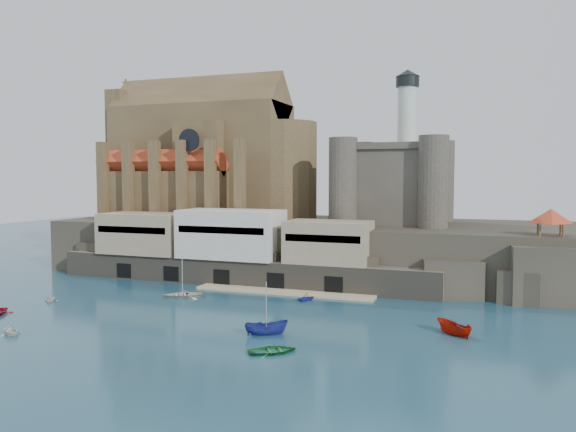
# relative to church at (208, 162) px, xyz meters

# --- Properties ---
(ground) EXTENTS (300.00, 300.00, 0.00)m
(ground) POSITION_rel_church_xyz_m (24.13, -41.85, -22.13)
(ground) COLOR #193F52
(ground) RESTS_ON ground
(promontory) EXTENTS (100.00, 36.00, 10.00)m
(promontory) POSITION_rel_church_xyz_m (23.94, -2.48, -17.20)
(promontory) COLOR #2A2620
(promontory) RESTS_ON ground
(quay) EXTENTS (70.00, 12.00, 13.05)m
(quay) POSITION_rel_church_xyz_m (13.94, -18.78, -16.06)
(quay) COLOR #5E584B
(quay) RESTS_ON ground
(church) EXTENTS (47.00, 25.93, 30.51)m
(church) POSITION_rel_church_xyz_m (0.00, 0.00, 0.00)
(church) COLOR #503E25
(church) RESTS_ON promontory
(castle_keep) EXTENTS (21.20, 21.20, 29.30)m
(castle_keep) POSITION_rel_church_xyz_m (40.21, -0.78, -3.81)
(castle_keep) COLOR #403B32
(castle_keep) RESTS_ON promontory
(rock_outcrop) EXTENTS (14.50, 10.50, 8.70)m
(rock_outcrop) POSITION_rel_church_xyz_m (66.13, -16.01, -18.11)
(rock_outcrop) COLOR #2A2620
(rock_outcrop) RESTS_ON ground
(pavilion) EXTENTS (6.40, 6.40, 5.40)m
(pavilion) POSITION_rel_church_xyz_m (66.13, -15.85, -9.40)
(pavilion) COLOR #503E25
(pavilion) RESTS_ON rock_outcrop
(boat_1) EXTENTS (2.63, 3.25, 3.26)m
(boat_1) POSITION_rel_church_xyz_m (3.51, -57.55, -22.13)
(boat_1) COLOR silver
(boat_1) RESTS_ON ground
(boat_2) EXTENTS (2.72, 2.70, 5.24)m
(boat_2) POSITION_rel_church_xyz_m (32.49, -47.21, -22.13)
(boat_2) COLOR navy
(boat_2) RESTS_ON ground
(boat_3) EXTENTS (3.02, 3.76, 5.31)m
(boat_3) POSITION_rel_church_xyz_m (35.71, -53.37, -22.13)
(boat_3) COLOR #207C32
(boat_3) RESTS_ON ground
(boat_4) EXTENTS (2.84, 2.38, 2.83)m
(boat_4) POSITION_rel_church_xyz_m (-5.13, -41.62, -22.13)
(boat_4) COLOR silver
(boat_4) RESTS_ON ground
(boat_5) EXTENTS (2.74, 2.73, 5.10)m
(boat_5) POSITION_rel_church_xyz_m (53.68, -39.71, -22.13)
(boat_5) COLOR #A31303
(boat_5) RESTS_ON ground
(boat_6) EXTENTS (3.44, 4.59, 6.37)m
(boat_6) POSITION_rel_church_xyz_m (12.24, -32.26, -22.13)
(boat_6) COLOR beige
(boat_6) RESTS_ON ground
(boat_7) EXTENTS (3.09, 2.88, 3.07)m
(boat_7) POSITION_rel_church_xyz_m (31.31, -28.18, -22.13)
(boat_7) COLOR #25329B
(boat_7) RESTS_ON ground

